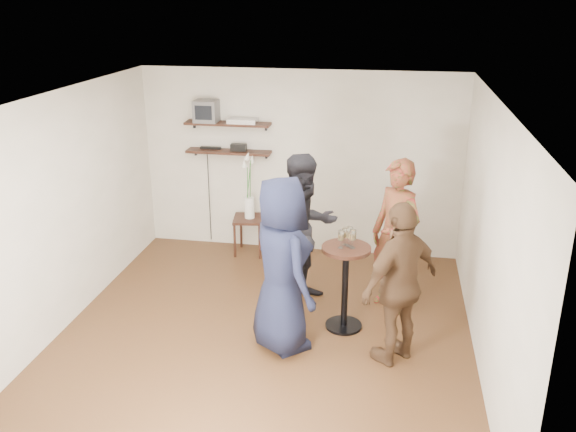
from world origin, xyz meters
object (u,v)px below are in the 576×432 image
object	(u,v)px
crt_monitor	(207,111)
person_dark	(305,230)
person_plaid	(396,236)
person_navy	(282,265)
drinks_table	(345,276)
radio	(239,147)
dvd_deck	(243,121)
side_table	(250,224)
person_brown	(400,284)

from	to	relation	value
crt_monitor	person_dark	xyz separation A→B (m)	(1.60, -1.45, -1.10)
person_plaid	person_navy	distance (m)	1.58
crt_monitor	drinks_table	bearing A→B (deg)	-43.40
radio	person_navy	world-z (taller)	person_navy
radio	person_plaid	distance (m)	2.72
crt_monitor	dvd_deck	bearing A→B (deg)	0.00
dvd_deck	drinks_table	world-z (taller)	dvd_deck
crt_monitor	dvd_deck	distance (m)	0.53
radio	person_plaid	size ratio (longest dim) A/B	0.12
side_table	person_navy	size ratio (longest dim) A/B	0.29
dvd_deck	person_plaid	distance (m)	2.77
drinks_table	dvd_deck	bearing A→B (deg)	128.82
person_brown	radio	bearing A→B (deg)	-95.61
radio	person_plaid	xyz separation A→B (m)	(2.23, -1.43, -0.61)
side_table	drinks_table	size ratio (longest dim) A/B	0.55
crt_monitor	person_dark	size ratio (longest dim) A/B	0.17
person_dark	dvd_deck	bearing A→B (deg)	83.77
person_plaid	person_brown	world-z (taller)	person_plaid
drinks_table	person_plaid	distance (m)	0.84
drinks_table	person_brown	bearing A→B (deg)	-42.69
dvd_deck	drinks_table	size ratio (longest dim) A/B	0.41
crt_monitor	person_navy	size ratio (longest dim) A/B	0.17
dvd_deck	side_table	world-z (taller)	dvd_deck
dvd_deck	drinks_table	bearing A→B (deg)	-51.18
person_navy	radio	bearing A→B (deg)	-15.25
drinks_table	person_dark	xyz separation A→B (m)	(-0.54, 0.58, 0.29)
person_plaid	person_dark	distance (m)	1.07
person_plaid	person_dark	xyz separation A→B (m)	(-1.07, -0.02, 0.01)
side_table	person_brown	xyz separation A→B (m)	(2.10, -2.39, 0.40)
dvd_deck	person_navy	xyz separation A→B (m)	(1.01, -2.52, -0.96)
drinks_table	person_brown	xyz separation A→B (m)	(0.58, -0.54, 0.22)
person_navy	person_dark	bearing A→B (deg)	-42.66
person_navy	person_brown	xyz separation A→B (m)	(1.20, -0.04, -0.09)
radio	drinks_table	bearing A→B (deg)	-49.99
person_dark	person_navy	bearing A→B (deg)	-137.34
crt_monitor	person_brown	distance (m)	3.92
radio	person_navy	size ratio (longest dim) A/B	0.12
crt_monitor	person_navy	xyz separation A→B (m)	(1.52, -2.52, -1.08)
drinks_table	person_brown	size ratio (longest dim) A/B	0.57
person_plaid	person_brown	size ratio (longest dim) A/B	1.07
drinks_table	person_brown	distance (m)	0.82
person_plaid	person_navy	size ratio (longest dim) A/B	0.97
drinks_table	person_navy	world-z (taller)	person_navy
drinks_table	side_table	bearing A→B (deg)	129.40
crt_monitor	side_table	size ratio (longest dim) A/B	0.59
drinks_table	person_navy	bearing A→B (deg)	-141.54
crt_monitor	person_navy	bearing A→B (deg)	-58.86
person_dark	side_table	bearing A→B (deg)	84.40
person_dark	drinks_table	bearing A→B (deg)	-90.00
radio	person_dark	bearing A→B (deg)	-51.33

